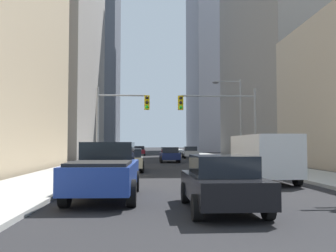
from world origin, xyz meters
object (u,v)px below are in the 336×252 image
sedan_navy (170,155)px  traffic_signal_near_left (120,114)px  traffic_signal_near_right (221,113)px  sedan_beige (129,160)px  cargo_van_white (263,155)px  pickup_truck_blue (106,170)px  sedan_black (221,182)px  sedan_silver (190,152)px  sedan_maroon (139,151)px

sedan_navy → traffic_signal_near_left: bearing=-112.7°
sedan_navy → traffic_signal_near_right: (3.21, -10.09, 3.36)m
sedan_beige → sedan_navy: 12.59m
sedan_beige → cargo_van_white: bearing=-47.3°
pickup_truck_blue → sedan_beige: 12.08m
sedan_black → sedan_beige: bearing=102.5°
cargo_van_white → sedan_silver: 30.01m
pickup_truck_blue → traffic_signal_near_right: traffic_signal_near_right is taller
sedan_silver → traffic_signal_near_right: traffic_signal_near_right is taller
sedan_beige → sedan_maroon: 34.18m
cargo_van_white → sedan_navy: (-3.37, 19.47, -0.52)m
pickup_truck_blue → sedan_silver: 35.41m
pickup_truck_blue → sedan_black: 4.35m
sedan_beige → traffic_signal_near_left: size_ratio=0.70×
sedan_black → traffic_signal_near_right: (3.39, 16.72, 3.36)m
pickup_truck_blue → cargo_van_white: size_ratio=1.04×
cargo_van_white → sedan_navy: size_ratio=1.23×
cargo_van_white → sedan_maroon: 42.11m
cargo_van_white → traffic_signal_near_right: (-0.16, 9.38, 2.85)m
sedan_black → sedan_silver: size_ratio=1.00×
sedan_navy → sedan_silver: bearing=72.5°
cargo_van_white → traffic_signal_near_left: traffic_signal_near_left is taller
sedan_black → sedan_beige: (-3.25, 14.69, 0.00)m
pickup_truck_blue → cargo_van_white: 8.46m
pickup_truck_blue → traffic_signal_near_right: size_ratio=0.91×
sedan_black → sedan_maroon: bearing=94.0°
sedan_beige → pickup_truck_blue: bearing=-91.0°
sedan_silver → traffic_signal_near_left: traffic_signal_near_left is taller
cargo_van_white → sedan_beige: size_ratio=1.24×
sedan_navy → traffic_signal_near_left: (-4.21, -10.09, 3.28)m
cargo_van_white → sedan_silver: size_ratio=1.23×
sedan_navy → traffic_signal_near_right: size_ratio=0.71×
traffic_signal_near_right → sedan_black: bearing=-101.5°
sedan_black → traffic_signal_near_left: size_ratio=0.70×
cargo_van_white → sedan_beige: (-6.80, 7.36, -0.52)m
traffic_signal_near_left → traffic_signal_near_right: size_ratio=1.00×
cargo_van_white → sedan_maroon: bearing=99.5°
traffic_signal_near_left → traffic_signal_near_right: (7.42, 0.00, 0.09)m
sedan_silver → cargo_van_white: bearing=-89.9°
sedan_navy → cargo_van_white: bearing=-80.2°
sedan_silver → traffic_signal_near_right: (-0.11, -20.62, 3.36)m
cargo_van_white → traffic_signal_near_left: (-7.58, 9.38, 2.76)m
sedan_beige → sedan_maroon: bearing=90.2°
sedan_silver → traffic_signal_near_right: 20.89m
sedan_beige → sedan_navy: bearing=74.2°
sedan_black → sedan_silver: 37.50m
sedan_beige → traffic_signal_near_left: traffic_signal_near_left is taller
cargo_van_white → sedan_beige: cargo_van_white is taller
sedan_beige → sedan_silver: same height
cargo_van_white → sedan_navy: 19.77m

